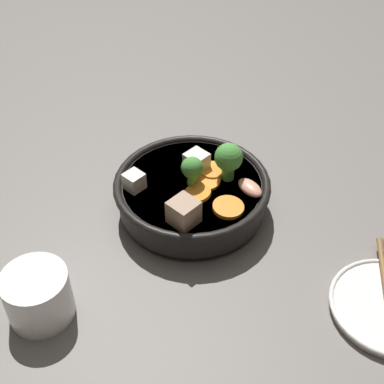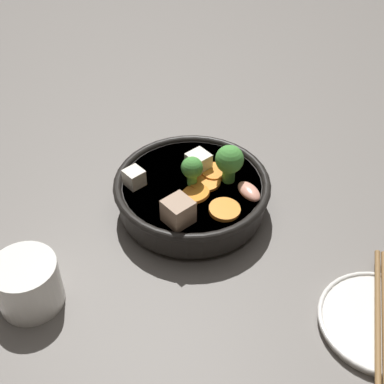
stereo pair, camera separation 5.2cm
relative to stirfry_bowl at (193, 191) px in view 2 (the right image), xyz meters
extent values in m
plane|color=slate|center=(0.00, 0.00, -0.04)|extent=(3.00, 3.00, 0.00)
cylinder|color=black|center=(0.00, 0.00, -0.03)|extent=(0.11, 0.11, 0.01)
cylinder|color=black|center=(0.00, 0.00, -0.01)|extent=(0.21, 0.21, 0.04)
torus|color=black|center=(0.00, 0.00, 0.01)|extent=(0.22, 0.22, 0.01)
cylinder|color=brown|center=(0.00, 0.00, 0.00)|extent=(0.19, 0.19, 0.02)
cylinder|color=orange|center=(-0.02, 0.00, 0.01)|extent=(0.05, 0.05, 0.01)
cylinder|color=orange|center=(-0.03, 0.06, 0.02)|extent=(0.06, 0.06, 0.01)
cylinder|color=orange|center=(-0.03, -0.02, 0.02)|extent=(0.05, 0.05, 0.01)
cylinder|color=orange|center=(0.00, 0.02, 0.01)|extent=(0.06, 0.06, 0.01)
cylinder|color=#59B84C|center=(0.01, 0.00, 0.02)|extent=(0.01, 0.01, 0.02)
sphere|color=#47933D|center=(0.01, 0.00, 0.04)|extent=(0.03, 0.03, 0.03)
cylinder|color=#59B84C|center=(-0.05, 0.00, 0.02)|extent=(0.02, 0.02, 0.02)
sphere|color=#47933D|center=(-0.05, 0.00, 0.05)|extent=(0.04, 0.04, 0.04)
cube|color=silver|center=(-0.01, -0.03, 0.03)|extent=(0.04, 0.04, 0.03)
cube|color=silver|center=(0.08, -0.01, 0.02)|extent=(0.03, 0.03, 0.02)
cube|color=#9E7F66|center=(0.03, 0.07, 0.03)|extent=(0.05, 0.05, 0.03)
ellipsoid|color=#EA9E84|center=(-0.07, 0.03, 0.02)|extent=(0.04, 0.05, 0.01)
cylinder|color=white|center=(-0.19, 0.22, -0.03)|extent=(0.14, 0.14, 0.01)
torus|color=white|center=(-0.19, 0.22, -0.03)|extent=(0.14, 0.14, 0.01)
cylinder|color=white|center=(0.22, 0.13, 0.00)|extent=(0.08, 0.08, 0.06)
cylinder|color=brown|center=(0.22, 0.13, 0.02)|extent=(0.07, 0.07, 0.00)
cylinder|color=olive|center=(-0.18, 0.22, -0.02)|extent=(0.08, 0.19, 0.01)
camera|label=1|loc=(0.13, 0.54, 0.50)|focal=50.00mm
camera|label=2|loc=(0.08, 0.55, 0.50)|focal=50.00mm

